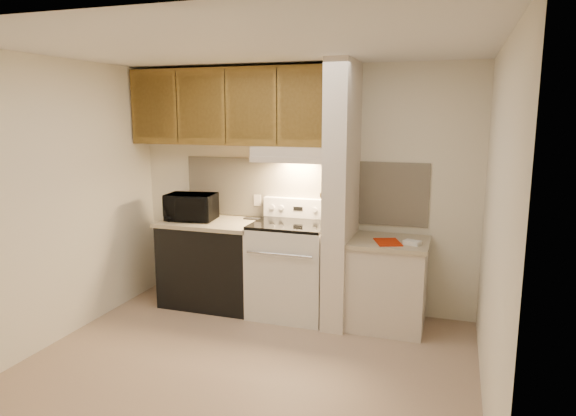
% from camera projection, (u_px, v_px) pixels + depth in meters
% --- Properties ---
extents(floor, '(3.60, 3.60, 0.00)m').
position_uv_depth(floor, '(247.00, 365.00, 4.18)').
color(floor, tan).
rests_on(floor, ground).
extents(ceiling, '(3.60, 3.60, 0.00)m').
position_uv_depth(ceiling, '(242.00, 46.00, 3.72)').
color(ceiling, white).
rests_on(ceiling, wall_back).
extents(wall_back, '(3.60, 2.50, 0.02)m').
position_uv_depth(wall_back, '(301.00, 188.00, 5.35)').
color(wall_back, white).
rests_on(wall_back, floor).
extents(wall_left, '(0.02, 3.00, 2.50)m').
position_uv_depth(wall_left, '(56.00, 202.00, 4.51)').
color(wall_left, white).
rests_on(wall_left, floor).
extents(wall_right, '(0.02, 3.00, 2.50)m').
position_uv_depth(wall_right, '(495.00, 232.00, 3.40)').
color(wall_right, white).
rests_on(wall_right, floor).
extents(backsplash, '(2.60, 0.02, 0.63)m').
position_uv_depth(backsplash, '(301.00, 190.00, 5.35)').
color(backsplash, beige).
rests_on(backsplash, wall_back).
extents(range_body, '(0.76, 0.65, 0.92)m').
position_uv_depth(range_body, '(291.00, 270.00, 5.18)').
color(range_body, silver).
rests_on(range_body, floor).
extents(oven_window, '(0.50, 0.01, 0.30)m').
position_uv_depth(oven_window, '(280.00, 276.00, 4.87)').
color(oven_window, black).
rests_on(oven_window, range_body).
extents(oven_handle, '(0.65, 0.02, 0.02)m').
position_uv_depth(oven_handle, '(279.00, 254.00, 4.80)').
color(oven_handle, silver).
rests_on(oven_handle, range_body).
extents(cooktop, '(0.74, 0.64, 0.03)m').
position_uv_depth(cooktop, '(291.00, 224.00, 5.09)').
color(cooktop, black).
rests_on(cooktop, range_body).
extents(range_backguard, '(0.76, 0.08, 0.20)m').
position_uv_depth(range_backguard, '(299.00, 208.00, 5.33)').
color(range_backguard, silver).
rests_on(range_backguard, range_body).
extents(range_display, '(0.10, 0.01, 0.04)m').
position_uv_depth(range_display, '(298.00, 209.00, 5.30)').
color(range_display, black).
rests_on(range_display, range_backguard).
extents(range_knob_left_outer, '(0.05, 0.02, 0.05)m').
position_uv_depth(range_knob_left_outer, '(272.00, 207.00, 5.38)').
color(range_knob_left_outer, silver).
rests_on(range_knob_left_outer, range_backguard).
extents(range_knob_left_inner, '(0.05, 0.02, 0.05)m').
position_uv_depth(range_knob_left_inner, '(281.00, 208.00, 5.35)').
color(range_knob_left_inner, silver).
rests_on(range_knob_left_inner, range_backguard).
extents(range_knob_right_inner, '(0.05, 0.02, 0.05)m').
position_uv_depth(range_knob_right_inner, '(315.00, 210.00, 5.24)').
color(range_knob_right_inner, silver).
rests_on(range_knob_right_inner, range_backguard).
extents(range_knob_right_outer, '(0.05, 0.02, 0.05)m').
position_uv_depth(range_knob_right_outer, '(324.00, 210.00, 5.21)').
color(range_knob_right_outer, silver).
rests_on(range_knob_right_outer, range_backguard).
extents(dishwasher_front, '(1.00, 0.63, 0.87)m').
position_uv_depth(dishwasher_front, '(212.00, 264.00, 5.46)').
color(dishwasher_front, black).
rests_on(dishwasher_front, floor).
extents(left_countertop, '(1.04, 0.67, 0.04)m').
position_uv_depth(left_countertop, '(211.00, 223.00, 5.38)').
color(left_countertop, tan).
rests_on(left_countertop, dishwasher_front).
extents(spoon_rest, '(0.22, 0.09, 0.01)m').
position_uv_depth(spoon_rest, '(254.00, 219.00, 5.44)').
color(spoon_rest, black).
rests_on(spoon_rest, left_countertop).
extents(teal_jar, '(0.11, 0.11, 0.11)m').
position_uv_depth(teal_jar, '(190.00, 211.00, 5.65)').
color(teal_jar, '#30695C').
rests_on(teal_jar, left_countertop).
extents(outlet, '(0.08, 0.01, 0.12)m').
position_uv_depth(outlet, '(257.00, 200.00, 5.51)').
color(outlet, beige).
rests_on(outlet, backsplash).
extents(microwave, '(0.54, 0.40, 0.28)m').
position_uv_depth(microwave, '(191.00, 207.00, 5.40)').
color(microwave, black).
rests_on(microwave, left_countertop).
extents(partition_pillar, '(0.22, 0.70, 2.50)m').
position_uv_depth(partition_pillar, '(342.00, 196.00, 4.87)').
color(partition_pillar, beige).
rests_on(partition_pillar, floor).
extents(pillar_trim, '(0.01, 0.70, 0.04)m').
position_uv_depth(pillar_trim, '(330.00, 190.00, 4.90)').
color(pillar_trim, brown).
rests_on(pillar_trim, partition_pillar).
extents(knife_strip, '(0.02, 0.42, 0.04)m').
position_uv_depth(knife_strip, '(328.00, 189.00, 4.85)').
color(knife_strip, black).
rests_on(knife_strip, partition_pillar).
extents(knife_blade_a, '(0.01, 0.03, 0.16)m').
position_uv_depth(knife_blade_a, '(322.00, 202.00, 4.71)').
color(knife_blade_a, silver).
rests_on(knife_blade_a, knife_strip).
extents(knife_handle_a, '(0.02, 0.02, 0.10)m').
position_uv_depth(knife_handle_a, '(323.00, 185.00, 4.70)').
color(knife_handle_a, black).
rests_on(knife_handle_a, knife_strip).
extents(knife_blade_b, '(0.01, 0.04, 0.18)m').
position_uv_depth(knife_blade_b, '(325.00, 201.00, 4.80)').
color(knife_blade_b, silver).
rests_on(knife_blade_b, knife_strip).
extents(knife_handle_b, '(0.02, 0.02, 0.10)m').
position_uv_depth(knife_handle_b, '(325.00, 184.00, 4.77)').
color(knife_handle_b, black).
rests_on(knife_handle_b, knife_strip).
extents(knife_blade_c, '(0.01, 0.04, 0.20)m').
position_uv_depth(knife_blade_c, '(326.00, 201.00, 4.86)').
color(knife_blade_c, silver).
rests_on(knife_blade_c, knife_strip).
extents(knife_handle_c, '(0.02, 0.02, 0.10)m').
position_uv_depth(knife_handle_c, '(327.00, 183.00, 4.84)').
color(knife_handle_c, black).
rests_on(knife_handle_c, knife_strip).
extents(knife_blade_d, '(0.01, 0.04, 0.16)m').
position_uv_depth(knife_blade_d, '(329.00, 197.00, 4.95)').
color(knife_blade_d, silver).
rests_on(knife_blade_d, knife_strip).
extents(knife_handle_d, '(0.02, 0.02, 0.10)m').
position_uv_depth(knife_handle_d, '(329.00, 182.00, 4.93)').
color(knife_handle_d, black).
rests_on(knife_handle_d, knife_strip).
extents(knife_blade_e, '(0.01, 0.04, 0.18)m').
position_uv_depth(knife_blade_e, '(330.00, 197.00, 5.02)').
color(knife_blade_e, silver).
rests_on(knife_blade_e, knife_strip).
extents(knife_handle_e, '(0.02, 0.02, 0.10)m').
position_uv_depth(knife_handle_e, '(331.00, 181.00, 5.00)').
color(knife_handle_e, black).
rests_on(knife_handle_e, knife_strip).
extents(oven_mitt, '(0.03, 0.10, 0.25)m').
position_uv_depth(oven_mitt, '(332.00, 198.00, 5.08)').
color(oven_mitt, slate).
rests_on(oven_mitt, partition_pillar).
extents(right_cab_base, '(0.70, 0.60, 0.81)m').
position_uv_depth(right_cab_base, '(387.00, 286.00, 4.88)').
color(right_cab_base, beige).
rests_on(right_cab_base, floor).
extents(right_countertop, '(0.74, 0.64, 0.04)m').
position_uv_depth(right_countertop, '(389.00, 242.00, 4.80)').
color(right_countertop, tan).
rests_on(right_countertop, right_cab_base).
extents(red_folder, '(0.30, 0.35, 0.01)m').
position_uv_depth(red_folder, '(388.00, 242.00, 4.71)').
color(red_folder, '#B62204').
rests_on(red_folder, right_countertop).
extents(white_box, '(0.17, 0.14, 0.04)m').
position_uv_depth(white_box, '(412.00, 243.00, 4.64)').
color(white_box, white).
rests_on(white_box, right_countertop).
extents(range_hood, '(0.78, 0.44, 0.15)m').
position_uv_depth(range_hood, '(295.00, 154.00, 5.08)').
color(range_hood, beige).
rests_on(range_hood, upper_cabinets).
extents(hood_lip, '(0.78, 0.04, 0.06)m').
position_uv_depth(hood_lip, '(288.00, 160.00, 4.89)').
color(hood_lip, beige).
rests_on(hood_lip, range_hood).
extents(upper_cabinets, '(2.18, 0.33, 0.77)m').
position_uv_depth(upper_cabinets, '(232.00, 107.00, 5.25)').
color(upper_cabinets, brown).
rests_on(upper_cabinets, wall_back).
extents(cab_door_a, '(0.46, 0.01, 0.63)m').
position_uv_depth(cab_door_a, '(154.00, 107.00, 5.35)').
color(cab_door_a, brown).
rests_on(cab_door_a, upper_cabinets).
extents(cab_gap_a, '(0.01, 0.01, 0.73)m').
position_uv_depth(cab_gap_a, '(177.00, 107.00, 5.27)').
color(cab_gap_a, black).
rests_on(cab_gap_a, upper_cabinets).
extents(cab_door_b, '(0.46, 0.01, 0.63)m').
position_uv_depth(cab_door_b, '(201.00, 107.00, 5.18)').
color(cab_door_b, brown).
rests_on(cab_door_b, upper_cabinets).
extents(cab_gap_b, '(0.01, 0.01, 0.73)m').
position_uv_depth(cab_gap_b, '(225.00, 107.00, 5.10)').
color(cab_gap_b, black).
rests_on(cab_gap_b, upper_cabinets).
extents(cab_door_c, '(0.46, 0.01, 0.63)m').
position_uv_depth(cab_door_c, '(251.00, 107.00, 5.02)').
color(cab_door_c, brown).
rests_on(cab_door_c, upper_cabinets).
extents(cab_gap_c, '(0.01, 0.01, 0.73)m').
position_uv_depth(cab_gap_c, '(277.00, 106.00, 4.93)').
color(cab_gap_c, black).
rests_on(cab_gap_c, upper_cabinets).
extents(cab_door_d, '(0.46, 0.01, 0.63)m').
position_uv_depth(cab_door_d, '(304.00, 106.00, 4.85)').
color(cab_door_d, brown).
rests_on(cab_door_d, upper_cabinets).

